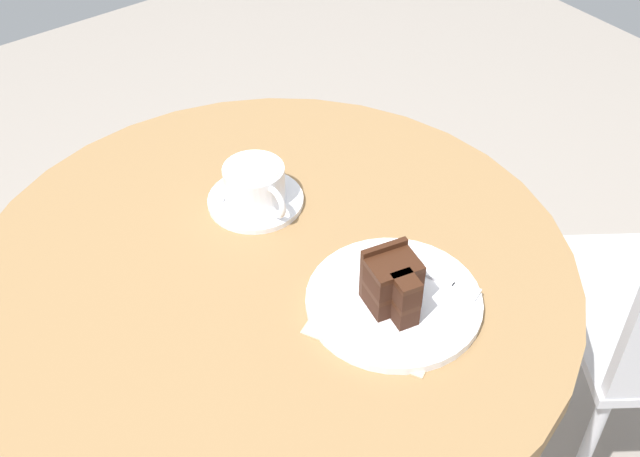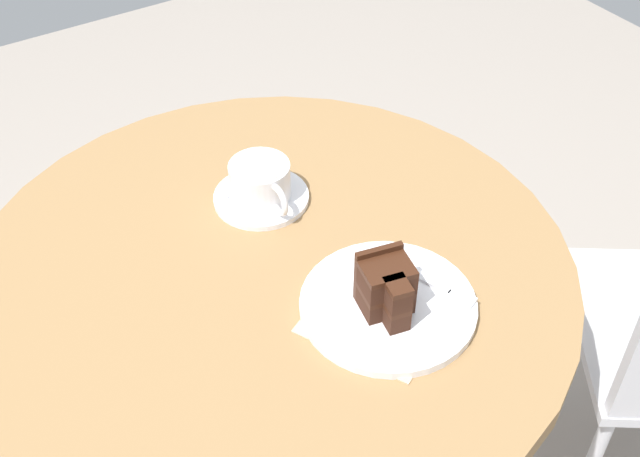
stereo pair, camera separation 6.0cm
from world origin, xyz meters
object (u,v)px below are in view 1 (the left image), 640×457
(cake_slice, at_px, (393,284))
(fork, at_px, (440,280))
(coffee_cup, at_px, (255,184))
(cake_plate, at_px, (394,301))
(saucer, at_px, (256,200))
(napkin, at_px, (388,305))
(teaspoon, at_px, (239,180))

(cake_slice, distance_m, fork, 0.08)
(coffee_cup, height_order, cake_plate, coffee_cup)
(saucer, relative_size, napkin, 0.61)
(cake_plate, bearing_deg, cake_slice, -59.53)
(saucer, height_order, coffee_cup, coffee_cup)
(coffee_cup, distance_m, fork, 0.30)
(saucer, xyz_separation_m, coffee_cup, (0.00, -0.00, 0.03))
(saucer, bearing_deg, napkin, 4.38)
(cake_plate, xyz_separation_m, fork, (0.01, 0.07, 0.01))
(saucer, bearing_deg, cake_slice, 4.16)
(saucer, relative_size, cake_plate, 0.62)
(napkin, bearing_deg, fork, 78.82)
(cake_plate, bearing_deg, napkin, -103.47)
(cake_slice, distance_m, napkin, 0.05)
(coffee_cup, bearing_deg, saucer, 162.81)
(teaspoon, relative_size, cake_slice, 1.18)
(coffee_cup, xyz_separation_m, napkin, (0.27, 0.02, -0.04))
(napkin, bearing_deg, cake_plate, 76.53)
(fork, bearing_deg, saucer, 178.20)
(coffee_cup, relative_size, napkin, 0.52)
(teaspoon, bearing_deg, coffee_cup, -122.33)
(teaspoon, height_order, fork, fork)
(teaspoon, height_order, napkin, teaspoon)
(cake_plate, distance_m, cake_slice, 0.04)
(fork, height_order, napkin, fork)
(cake_slice, xyz_separation_m, napkin, (-0.01, 0.00, -0.05))
(saucer, bearing_deg, teaspoon, 177.22)
(cake_plate, distance_m, fork, 0.07)
(coffee_cup, height_order, napkin, coffee_cup)
(saucer, xyz_separation_m, cake_plate, (0.27, 0.03, 0.00))
(saucer, height_order, teaspoon, teaspoon)
(fork, bearing_deg, cake_slice, -116.14)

